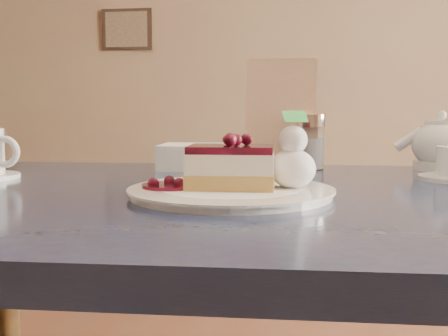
# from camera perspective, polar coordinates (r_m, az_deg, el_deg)

# --- Properties ---
(main_table) EXTENTS (1.32, 0.91, 0.80)m
(main_table) POSITION_cam_1_polar(r_m,az_deg,el_deg) (0.91, 1.02, -7.61)
(main_table) COLOR #1E243E
(main_table) RESTS_ON ground
(dessert_plate) EXTENTS (0.30, 0.30, 0.01)m
(dessert_plate) POSITION_cam_1_polar(r_m,az_deg,el_deg) (0.84, 0.72, -2.49)
(dessert_plate) COLOR white
(dessert_plate) RESTS_ON main_table
(cheesecake_slice) EXTENTS (0.13, 0.10, 0.06)m
(cheesecake_slice) POSITION_cam_1_polar(r_m,az_deg,el_deg) (0.83, 0.72, 0.07)
(cheesecake_slice) COLOR #B68946
(cheesecake_slice) RESTS_ON dessert_plate
(whipped_cream) EXTENTS (0.07, 0.07, 0.06)m
(whipped_cream) POSITION_cam_1_polar(r_m,az_deg,el_deg) (0.84, 6.98, -0.05)
(whipped_cream) COLOR white
(whipped_cream) RESTS_ON dessert_plate
(berry_sauce) EXTENTS (0.09, 0.09, 0.01)m
(berry_sauce) POSITION_cam_1_polar(r_m,az_deg,el_deg) (0.84, -5.48, -1.83)
(berry_sauce) COLOR #39101C
(berry_sauce) RESTS_ON dessert_plate
(tea_set) EXTENTS (0.17, 0.29, 0.11)m
(tea_set) POSITION_cam_1_polar(r_m,az_deg,el_deg) (1.23, 21.30, 1.75)
(tea_set) COLOR white
(tea_set) RESTS_ON main_table
(menu_card) EXTENTS (0.15, 0.04, 0.24)m
(menu_card) POSITION_cam_1_polar(r_m,az_deg,el_deg) (1.22, 5.79, 5.46)
(menu_card) COLOR #F6E7BB
(menu_card) RESTS_ON main_table
(sugar_shaker) EXTENTS (0.06, 0.06, 0.12)m
(sugar_shaker) POSITION_cam_1_polar(r_m,az_deg,el_deg) (1.21, 8.72, 2.70)
(sugar_shaker) COLOR white
(sugar_shaker) RESTS_ON main_table
(napkin_stack) EXTENTS (0.13, 0.13, 0.05)m
(napkin_stack) POSITION_cam_1_polar(r_m,az_deg,el_deg) (1.21, -3.37, 1.16)
(napkin_stack) COLOR white
(napkin_stack) RESTS_ON main_table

